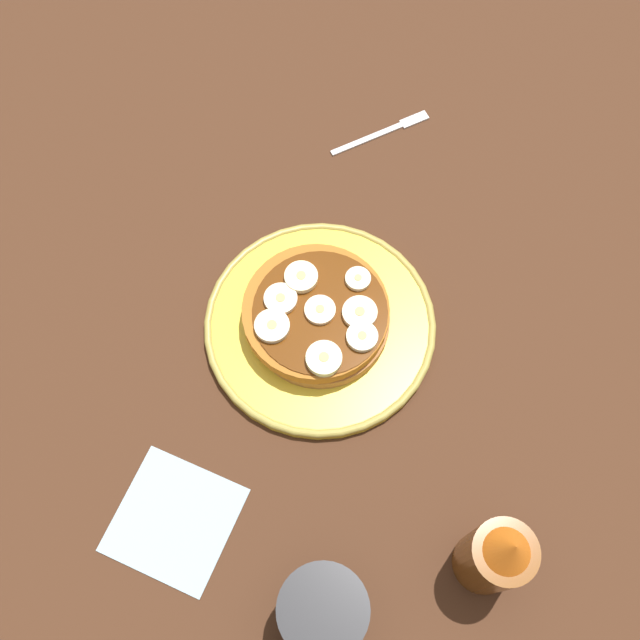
% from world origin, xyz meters
% --- Properties ---
extents(ground_plane, '(1.40, 1.40, 0.03)m').
position_xyz_m(ground_plane, '(0.00, 0.00, -0.01)').
color(ground_plane, '#422616').
extents(plate, '(0.25, 0.25, 0.01)m').
position_xyz_m(plate, '(0.00, 0.00, 0.01)').
color(plate, yellow).
rests_on(plate, ground_plane).
extents(pancake_stack, '(0.15, 0.15, 0.03)m').
position_xyz_m(pancake_stack, '(0.00, -0.00, 0.03)').
color(pancake_stack, '#A46A39').
rests_on(pancake_stack, plate).
extents(banana_slice_0, '(0.03, 0.03, 0.01)m').
position_xyz_m(banana_slice_0, '(0.00, 0.00, 0.05)').
color(banana_slice_0, '#F8E1BA').
rests_on(banana_slice_0, pancake_stack).
extents(banana_slice_1, '(0.03, 0.03, 0.01)m').
position_xyz_m(banana_slice_1, '(-0.02, -0.04, 0.05)').
color(banana_slice_1, '#FEF0B8').
rests_on(banana_slice_1, pancake_stack).
extents(banana_slice_2, '(0.04, 0.04, 0.01)m').
position_xyz_m(banana_slice_2, '(0.04, -0.03, 0.05)').
color(banana_slice_2, beige).
rests_on(banana_slice_2, pancake_stack).
extents(banana_slice_3, '(0.04, 0.04, 0.01)m').
position_xyz_m(banana_slice_3, '(0.04, 0.03, 0.05)').
color(banana_slice_3, '#EBEFB8').
rests_on(banana_slice_3, pancake_stack).
extents(banana_slice_4, '(0.03, 0.03, 0.01)m').
position_xyz_m(banana_slice_4, '(0.01, -0.04, 0.05)').
color(banana_slice_4, '#F9E4BF').
rests_on(banana_slice_4, pancake_stack).
extents(banana_slice_5, '(0.04, 0.04, 0.01)m').
position_xyz_m(banana_slice_5, '(-0.02, 0.03, 0.05)').
color(banana_slice_5, '#FDE1B7').
rests_on(banana_slice_5, pancake_stack).
extents(banana_slice_6, '(0.03, 0.03, 0.01)m').
position_xyz_m(banana_slice_6, '(-0.05, 0.01, 0.05)').
color(banana_slice_6, beige).
rests_on(banana_slice_6, pancake_stack).
extents(banana_slice_7, '(0.03, 0.03, 0.01)m').
position_xyz_m(banana_slice_7, '(0.00, 0.05, 0.05)').
color(banana_slice_7, '#EDEAC5').
rests_on(banana_slice_7, pancake_stack).
extents(coffee_mug, '(0.11, 0.08, 0.09)m').
position_xyz_m(coffee_mug, '(0.24, 0.16, 0.05)').
color(coffee_mug, '#262628').
rests_on(coffee_mug, ground_plane).
extents(napkin, '(0.13, 0.13, 0.00)m').
position_xyz_m(napkin, '(0.24, -0.00, 0.00)').
color(napkin, '#99B2BF').
rests_on(napkin, ground_plane).
extents(fork, '(0.12, 0.07, 0.01)m').
position_xyz_m(fork, '(-0.26, -0.08, 0.00)').
color(fork, silver).
rests_on(fork, ground_plane).
extents(syrup_bottle, '(0.06, 0.06, 0.13)m').
position_xyz_m(syrup_bottle, '(0.11, 0.26, 0.06)').
color(syrup_bottle, brown).
rests_on(syrup_bottle, ground_plane).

